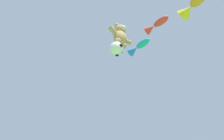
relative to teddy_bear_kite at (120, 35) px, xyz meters
name	(u,v)px	position (x,y,z in m)	size (l,w,h in m)	color
teddy_bear_kite	(120,35)	(0.00, 0.00, 0.00)	(2.23, 0.98, 2.26)	tan
soccer_ball_kite	(116,48)	(-0.32, 0.10, -1.61)	(1.01, 1.01, 0.93)	white
fish_kite_teal	(138,47)	(2.65, 0.46, 1.26)	(0.74, 2.09, 0.74)	#19ADB2
fish_kite_crimson	(155,25)	(2.12, -1.83, 1.51)	(0.75, 2.05, 0.71)	red
fish_kite_tangerine	(193,5)	(2.74, -4.76, 1.62)	(1.54, 2.56, 1.06)	orange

